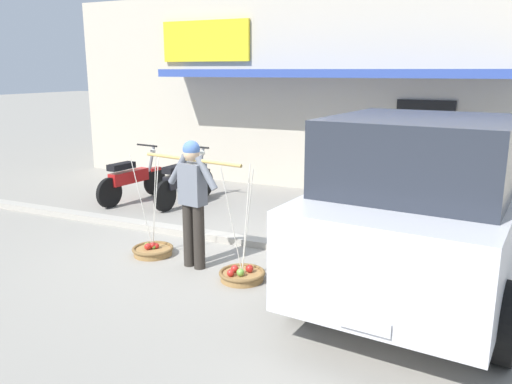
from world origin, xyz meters
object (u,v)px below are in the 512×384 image
motorcycle_second_in_row (184,182)px  wooden_crate (389,213)px  parked_truck (431,205)px  fruit_basket_left_side (242,274)px  fruit_basket_right_side (153,250)px  fruit_vendor (193,196)px  motorcycle_nearest_shop (131,179)px

motorcycle_second_in_row → wooden_crate: size_ratio=4.14×
wooden_crate → parked_truck: bearing=-70.3°
fruit_basket_left_side → fruit_basket_right_side: bearing=169.9°
wooden_crate → fruit_basket_right_side: bearing=-132.0°
motorcycle_second_in_row → wooden_crate: 3.90m
motorcycle_second_in_row → fruit_vendor: bearing=-55.1°
fruit_basket_left_side → wooden_crate: (1.19, 3.32, 0.08)m
fruit_basket_right_side → parked_truck: 3.81m
fruit_vendor → fruit_basket_right_side: fruit_vendor is taller
fruit_vendor → fruit_basket_left_side: 1.19m
fruit_vendor → fruit_basket_right_side: bearing=170.1°
fruit_vendor → parked_truck: (2.88, 0.61, 0.05)m
fruit_vendor → wooden_crate: size_ratio=3.85×
motorcycle_nearest_shop → fruit_basket_right_side: bearing=-47.0°
fruit_basket_left_side → parked_truck: (2.11, 0.75, 0.95)m
motorcycle_nearest_shop → wooden_crate: 5.00m
parked_truck → fruit_basket_right_side: bearing=-172.7°
fruit_vendor → fruit_basket_left_side: (0.77, -0.14, -0.90)m
motorcycle_nearest_shop → parked_truck: size_ratio=0.37×
fruit_basket_right_side → parked_truck: parked_truck is taller
fruit_basket_right_side → wooden_crate: (2.74, 3.04, 0.08)m
motorcycle_nearest_shop → motorcycle_second_in_row: same height
fruit_vendor → fruit_basket_right_side: 1.20m
fruit_basket_right_side → motorcycle_nearest_shop: (-2.21, 2.37, 0.38)m
fruit_basket_right_side → wooden_crate: 4.09m
fruit_vendor → parked_truck: bearing=11.9°
fruit_vendor → parked_truck: size_ratio=0.35×
fruit_basket_right_side → wooden_crate: bearing=48.0°
fruit_vendor → motorcycle_second_in_row: (-1.91, 2.73, -0.52)m
fruit_vendor → wooden_crate: (1.96, 3.18, -0.82)m
fruit_vendor → motorcycle_nearest_shop: 3.93m
fruit_basket_right_side → motorcycle_second_in_row: 2.86m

